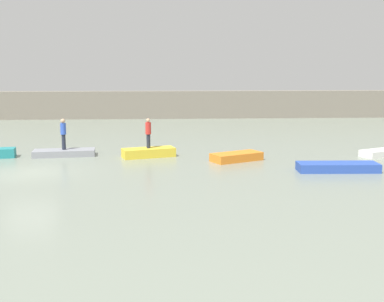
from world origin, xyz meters
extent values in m
plane|color=gray|center=(0.00, 0.00, 0.00)|extent=(120.00, 120.00, 0.00)
cube|color=gray|center=(0.00, 25.18, 1.36)|extent=(80.00, 1.20, 2.73)
cube|color=gray|center=(0.82, 4.62, 0.18)|extent=(3.62, 1.64, 0.37)
cube|color=gold|center=(5.74, 4.02, 0.26)|extent=(3.17, 1.90, 0.51)
cube|color=orange|center=(10.61, 2.54, 0.22)|extent=(3.06, 2.32, 0.45)
cube|color=#2B4CAD|center=(15.21, -0.49, 0.22)|extent=(4.01, 1.36, 0.43)
cube|color=white|center=(19.37, 3.52, 0.19)|extent=(3.07, 2.14, 0.39)
cylinder|color=#232838|center=(5.74, 4.02, 0.92)|extent=(0.22, 0.22, 0.81)
cylinder|color=red|center=(5.74, 4.02, 1.66)|extent=(0.32, 0.32, 0.67)
sphere|color=tan|center=(5.74, 4.02, 2.11)|extent=(0.23, 0.23, 0.23)
cylinder|color=#232838|center=(0.82, 4.62, 0.82)|extent=(0.22, 0.22, 0.89)
cylinder|color=blue|center=(0.82, 4.62, 1.59)|extent=(0.32, 0.32, 0.65)
sphere|color=tan|center=(0.82, 4.62, 2.04)|extent=(0.26, 0.26, 0.26)
camera|label=1|loc=(6.59, -23.70, 5.14)|focal=45.69mm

